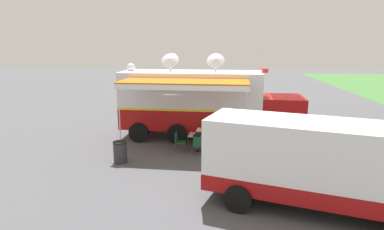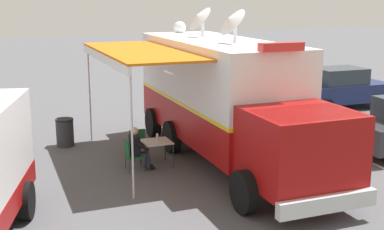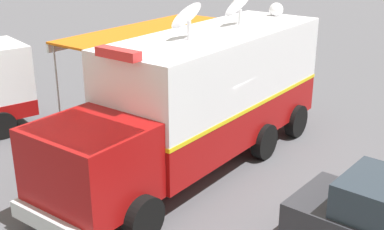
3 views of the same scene
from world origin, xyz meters
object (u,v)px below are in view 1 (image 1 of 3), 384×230
object	(u,v)px
support_truck	(313,165)
car_behind_truck	(236,103)
folding_chair_at_table	(199,144)
car_far_corner	(152,97)
folding_table	(197,136)
folding_chair_beside_table	(179,140)
seated_responder	(199,140)
water_bottle	(197,132)
trash_bin	(120,152)
command_truck	(205,102)

from	to	relation	value
support_truck	car_behind_truck	distance (m)	13.28
folding_chair_at_table	car_far_corner	distance (m)	11.62
folding_table	support_truck	world-z (taller)	support_truck
folding_chair_beside_table	seated_responder	xyz separation A→B (m)	(0.34, 0.99, 0.14)
water_bottle	trash_bin	xyz separation A→B (m)	(2.06, -3.07, -0.38)
folding_chair_beside_table	support_truck	world-z (taller)	support_truck
trash_bin	support_truck	bearing A→B (deg)	63.68
seated_responder	trash_bin	size ratio (longest dim) A/B	1.37
support_truck	car_far_corner	xyz separation A→B (m)	(-15.42, -8.01, -0.51)
seated_responder	support_truck	bearing A→B (deg)	37.14
command_truck	water_bottle	distance (m)	2.32
command_truck	water_bottle	world-z (taller)	command_truck
folding_table	support_truck	bearing A→B (deg)	34.94
folding_chair_beside_table	seated_responder	world-z (taller)	seated_responder
command_truck	car_far_corner	xyz separation A→B (m)	(-7.93, -4.48, -1.07)
folding_chair_beside_table	seated_responder	size ratio (longest dim) A/B	0.70
folding_table	seated_responder	distance (m)	0.63
command_truck	support_truck	size ratio (longest dim) A/B	1.35
folding_chair_at_table	trash_bin	size ratio (longest dim) A/B	0.96
trash_bin	folding_chair_at_table	bearing A→B (deg)	110.89
folding_table	car_far_corner	world-z (taller)	car_far_corner
water_bottle	folding_chair_beside_table	world-z (taller)	water_bottle
trash_bin	car_far_corner	bearing A→B (deg)	-174.77
folding_chair_beside_table	water_bottle	bearing A→B (deg)	110.01
car_behind_truck	trash_bin	bearing A→B (deg)	-28.28
seated_responder	car_behind_truck	bearing A→B (deg)	166.48
folding_table	folding_chair_at_table	xyz separation A→B (m)	(0.80, 0.13, -0.16)
folding_table	car_far_corner	size ratio (longest dim) A/B	0.19
car_far_corner	water_bottle	bearing A→B (deg)	22.77
water_bottle	car_far_corner	world-z (taller)	car_far_corner
trash_bin	car_far_corner	world-z (taller)	car_far_corner
command_truck	folding_chair_at_table	xyz separation A→B (m)	(2.84, -0.14, -1.43)
trash_bin	support_truck	size ratio (longest dim) A/B	0.13
car_behind_truck	car_far_corner	distance (m)	6.73
seated_responder	car_far_corner	size ratio (longest dim) A/B	0.29
folding_chair_beside_table	seated_responder	distance (m)	1.06
water_bottle	car_far_corner	bearing A→B (deg)	-157.23
trash_bin	folding_chair_beside_table	bearing A→B (deg)	128.11
folding_table	folding_chair_at_table	size ratio (longest dim) A/B	0.96
trash_bin	support_truck	world-z (taller)	support_truck
folding_table	trash_bin	world-z (taller)	trash_bin
folding_chair_at_table	support_truck	distance (m)	5.99
folding_chair_beside_table	folding_table	bearing A→B (deg)	107.59
folding_table	water_bottle	bearing A→B (deg)	-140.19
seated_responder	car_far_corner	distance (m)	11.44
trash_bin	seated_responder	bearing A→B (deg)	113.70
folding_table	folding_chair_at_table	distance (m)	0.83
folding_chair_beside_table	trash_bin	size ratio (longest dim) A/B	0.96
folding_chair_at_table	car_far_corner	size ratio (longest dim) A/B	0.20
folding_table	folding_chair_at_table	bearing A→B (deg)	9.52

